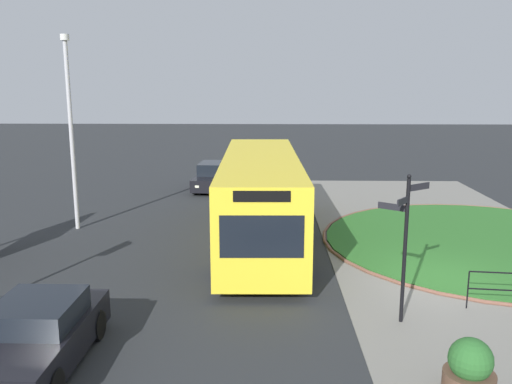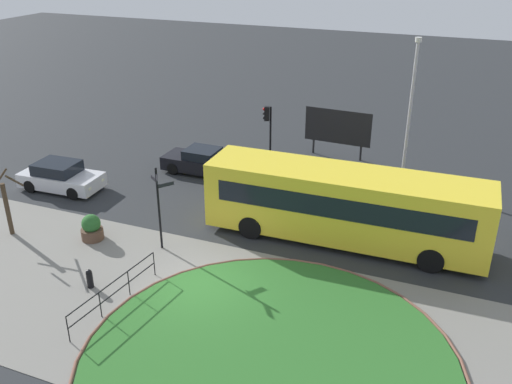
% 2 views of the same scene
% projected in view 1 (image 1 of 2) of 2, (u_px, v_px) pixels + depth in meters
% --- Properties ---
extents(ground, '(120.00, 120.00, 0.00)m').
position_uv_depth(ground, '(440.00, 282.00, 15.09)').
color(ground, '#282B2D').
extents(sidewalk_paving, '(32.00, 8.92, 0.02)m').
position_uv_depth(sidewalk_paving, '(495.00, 283.00, 15.06)').
color(sidewalk_paving, gray).
rests_on(sidewalk_paving, ground).
extents(grass_island, '(11.35, 11.35, 0.10)m').
position_uv_depth(grass_island, '(488.00, 242.00, 18.79)').
color(grass_island, '#2D6B28').
rests_on(grass_island, ground).
extents(grass_kerb_ring, '(11.66, 11.66, 0.11)m').
position_uv_depth(grass_kerb_ring, '(488.00, 242.00, 18.78)').
color(grass_kerb_ring, brown).
rests_on(grass_kerb_ring, ground).
extents(signpost_directional, '(0.89, 1.17, 3.57)m').
position_uv_depth(signpost_directional, '(405.00, 237.00, 12.19)').
color(signpost_directional, black).
rests_on(signpost_directional, ground).
extents(bus_yellow, '(11.49, 2.86, 3.06)m').
position_uv_depth(bus_yellow, '(260.00, 195.00, 18.86)').
color(bus_yellow, yellow).
rests_on(bus_yellow, ground).
extents(car_far_lane, '(4.21, 2.16, 1.41)m').
position_uv_depth(car_far_lane, '(215.00, 177.00, 28.35)').
color(car_far_lane, black).
rests_on(car_far_lane, ground).
extents(car_trailing, '(3.96, 1.83, 1.36)m').
position_uv_depth(car_trailing, '(37.00, 337.00, 10.50)').
color(car_trailing, black).
rests_on(car_trailing, ground).
extents(lamppost_tall, '(0.32, 0.32, 7.32)m').
position_uv_depth(lamppost_tall, '(71.00, 127.00, 19.92)').
color(lamppost_tall, '#B7B7BC').
rests_on(lamppost_tall, ground).
extents(planter_near_signpost, '(0.92, 0.92, 1.14)m').
position_uv_depth(planter_near_signpost, '(470.00, 371.00, 9.47)').
color(planter_near_signpost, brown).
rests_on(planter_near_signpost, ground).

